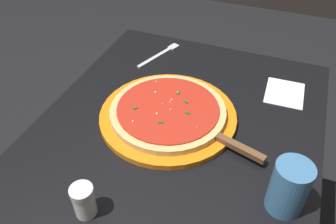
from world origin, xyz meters
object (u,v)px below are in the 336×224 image
cup_tall_drink (289,187)px  parmesan_shaker (84,201)px  fork (161,54)px  serving_plate (168,116)px  pizza_server (224,140)px  napkin_folded_right (285,93)px  pizza (168,111)px

cup_tall_drink → parmesan_shaker: 0.40m
fork → parmesan_shaker: 0.61m
serving_plate → cup_tall_drink: (-0.16, -0.31, 0.05)m
fork → parmesan_shaker: size_ratio=2.44×
pizza_server → napkin_folded_right: size_ratio=1.78×
serving_plate → napkin_folded_right: (0.22, -0.27, -0.01)m
pizza → fork: 0.32m
pizza → fork: pizza is taller
serving_plate → pizza: bearing=73.6°
pizza_server → napkin_folded_right: bearing=-22.7°
cup_tall_drink → fork: size_ratio=0.65×
pizza → cup_tall_drink: bearing=-117.7°
pizza_server → fork: bearing=41.7°
fork → parmesan_shaker: bearing=-171.9°
pizza → parmesan_shaker: parmesan_shaker is taller
pizza → napkin_folded_right: bearing=-51.2°
cup_tall_drink → napkin_folded_right: (0.38, 0.04, -0.06)m
pizza → fork: bearing=25.5°
serving_plate → pizza: (0.00, 0.00, 0.02)m
pizza → pizza_server: (-0.05, -0.16, -0.00)m
serving_plate → parmesan_shaker: (-0.32, 0.05, 0.03)m
serving_plate → pizza_server: bearing=-106.5°
pizza_server → fork: (0.33, 0.30, -0.02)m
napkin_folded_right → parmesan_shaker: parmesan_shaker is taller
serving_plate → napkin_folded_right: serving_plate is taller
pizza_server → cup_tall_drink: size_ratio=1.89×
napkin_folded_right → pizza: bearing=128.8°
serving_plate → parmesan_shaker: 0.33m
pizza → fork: size_ratio=1.66×
napkin_folded_right → fork: 0.41m
napkin_folded_right → parmesan_shaker: 0.63m
pizza_server → napkin_folded_right: pizza_server is taller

